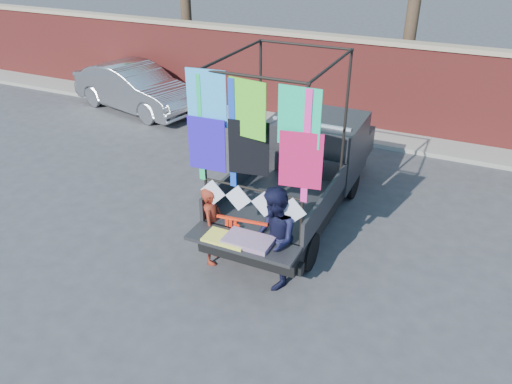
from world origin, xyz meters
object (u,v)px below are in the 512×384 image
at_px(pickup_truck, 307,165).
at_px(sedan, 136,88).
at_px(man, 274,239).
at_px(woman, 213,225).

xyz_separation_m(pickup_truck, sedan, (-7.02, 3.35, -0.15)).
bearing_deg(man, woman, -124.98).
xyz_separation_m(pickup_truck, woman, (-0.78, -2.74, -0.14)).
height_order(pickup_truck, woman, pickup_truck).
bearing_deg(sedan, man, -116.98).
bearing_deg(sedan, pickup_truck, -102.72).
bearing_deg(woman, man, -107.08).
distance_m(pickup_truck, woman, 2.85).
bearing_deg(pickup_truck, man, -81.02).
relative_size(sedan, man, 2.47).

